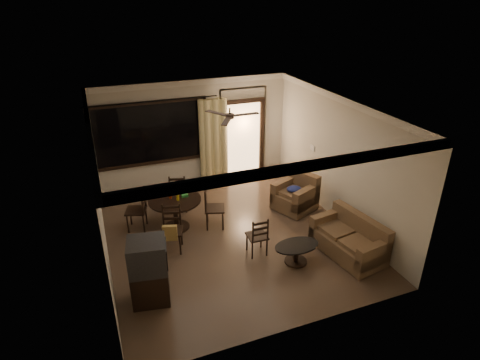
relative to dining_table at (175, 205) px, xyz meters
name	(u,v)px	position (x,y,z in m)	size (l,w,h in m)	color
ground	(231,236)	(0.99, -0.79, -0.56)	(5.50, 5.50, 0.00)	#7F6651
room_shell	(228,127)	(1.59, 0.99, 1.27)	(5.50, 6.70, 5.50)	beige
dining_table	(175,205)	(0.00, 0.00, 0.00)	(1.13, 1.13, 0.93)	black
dining_chair_west	(137,217)	(-0.80, 0.26, -0.28)	(0.53, 0.53, 0.95)	black
dining_chair_east	(214,215)	(0.79, -0.26, -0.28)	(0.53, 0.53, 0.95)	black
dining_chair_south	(172,237)	(-0.27, -0.82, -0.25)	(0.53, 0.56, 0.95)	black
dining_chair_north	(179,199)	(0.24, 0.75, -0.28)	(0.53, 0.53, 0.95)	black
tv_cabinet	(149,271)	(-0.91, -2.08, 0.03)	(0.70, 0.65, 1.17)	black
sofa	(350,240)	(2.98, -2.19, -0.25)	(1.00, 1.57, 0.78)	#462D20
armchair	(296,195)	(2.86, -0.18, -0.21)	(1.10, 1.10, 0.84)	#462D20
coffee_table	(296,251)	(1.86, -2.05, -0.30)	(0.89, 0.53, 0.39)	black
side_chair	(257,243)	(1.27, -1.53, -0.30)	(0.39, 0.39, 0.85)	black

